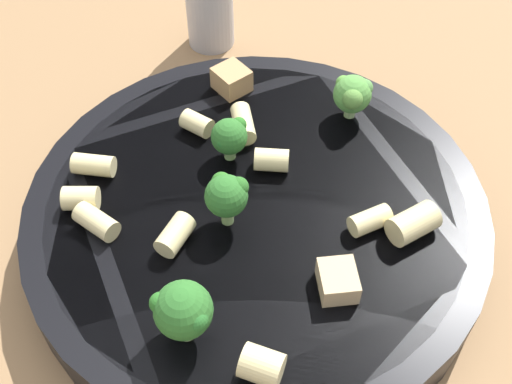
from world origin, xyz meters
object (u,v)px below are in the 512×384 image
(broccoli_floret_1, at_px, (353,94))
(pasta_bowl, at_px, (256,217))
(rigatoni_4, at_px, (370,220))
(rigatoni_9, at_px, (197,124))
(rigatoni_8, at_px, (82,195))
(chicken_chunk_1, at_px, (338,281))
(broccoli_floret_3, at_px, (183,311))
(rigatoni_3, at_px, (413,223))
(rigatoni_2, at_px, (243,123))
(rigatoni_6, at_px, (94,165))
(broccoli_floret_2, at_px, (227,195))
(chicken_chunk_0, at_px, (232,79))
(broccoli_floret_0, at_px, (229,137))
(rigatoni_7, at_px, (175,235))
(rigatoni_0, at_px, (258,366))
(rigatoni_5, at_px, (96,222))
(rigatoni_1, at_px, (272,160))

(broccoli_floret_1, bearing_deg, pasta_bowl, -131.39)
(rigatoni_4, xyz_separation_m, rigatoni_9, (-0.10, 0.08, 0.00))
(rigatoni_8, relative_size, rigatoni_9, 1.02)
(chicken_chunk_1, bearing_deg, broccoli_floret_3, -162.17)
(broccoli_floret_3, bearing_deg, rigatoni_3, 25.91)
(rigatoni_2, relative_size, chicken_chunk_1, 1.25)
(broccoli_floret_3, distance_m, rigatoni_6, 0.13)
(broccoli_floret_2, distance_m, chicken_chunk_0, 0.12)
(broccoli_floret_0, xyz_separation_m, chicken_chunk_0, (0.00, 0.07, -0.01))
(broccoli_floret_2, height_order, rigatoni_8, broccoli_floret_2)
(broccoli_floret_1, distance_m, chicken_chunk_1, 0.14)
(broccoli_floret_1, relative_size, rigatoni_7, 1.31)
(rigatoni_0, bearing_deg, rigatoni_3, 42.74)
(rigatoni_5, distance_m, rigatoni_7, 0.05)
(rigatoni_6, distance_m, rigatoni_8, 0.03)
(rigatoni_1, distance_m, rigatoni_9, 0.06)
(pasta_bowl, relative_size, rigatoni_6, 10.95)
(rigatoni_6, xyz_separation_m, rigatoni_8, (-0.00, -0.02, 0.00))
(rigatoni_1, height_order, rigatoni_6, rigatoni_1)
(broccoli_floret_2, relative_size, rigatoni_9, 1.76)
(broccoli_floret_3, height_order, rigatoni_1, broccoli_floret_3)
(broccoli_floret_3, distance_m, rigatoni_7, 0.06)
(broccoli_floret_0, bearing_deg, rigatoni_6, -172.48)
(broccoli_floret_1, bearing_deg, rigatoni_9, -173.35)
(pasta_bowl, bearing_deg, broccoli_floret_3, -113.58)
(broccoli_floret_2, height_order, rigatoni_6, broccoli_floret_2)
(broccoli_floret_2, xyz_separation_m, rigatoni_1, (0.03, 0.04, -0.02))
(chicken_chunk_0, bearing_deg, broccoli_floret_1, -20.61)
(rigatoni_6, height_order, rigatoni_9, same)
(broccoli_floret_0, xyz_separation_m, rigatoni_4, (0.08, -0.06, -0.01))
(rigatoni_1, relative_size, rigatoni_7, 0.88)
(broccoli_floret_0, height_order, broccoli_floret_1, broccoli_floret_1)
(rigatoni_0, bearing_deg, broccoli_floret_1, 69.81)
(chicken_chunk_1, bearing_deg, broccoli_floret_2, 140.79)
(chicken_chunk_0, bearing_deg, rigatoni_9, -118.55)
(rigatoni_1, relative_size, rigatoni_9, 1.06)
(rigatoni_2, xyz_separation_m, rigatoni_9, (-0.03, 0.00, 0.00))
(rigatoni_6, bearing_deg, rigatoni_0, -54.16)
(rigatoni_2, bearing_deg, rigatoni_9, 178.99)
(rigatoni_5, xyz_separation_m, rigatoni_7, (0.05, -0.01, 0.00))
(broccoli_floret_3, bearing_deg, rigatoni_9, 89.80)
(broccoli_floret_3, xyz_separation_m, rigatoni_1, (0.05, 0.12, -0.02))
(pasta_bowl, distance_m, rigatoni_3, 0.10)
(broccoli_floret_2, xyz_separation_m, rigatoni_8, (-0.09, 0.02, -0.02))
(pasta_bowl, distance_m, rigatoni_2, 0.07)
(chicken_chunk_0, xyz_separation_m, chicken_chunk_1, (0.06, -0.17, -0.00))
(broccoli_floret_2, relative_size, rigatoni_0, 1.76)
(chicken_chunk_1, bearing_deg, rigatoni_4, 60.28)
(rigatoni_0, relative_size, rigatoni_8, 0.98)
(rigatoni_4, xyz_separation_m, rigatoni_8, (-0.17, 0.02, 0.00))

